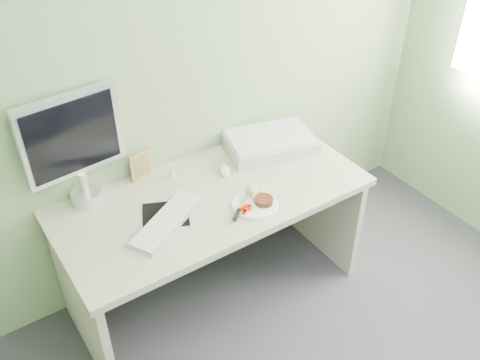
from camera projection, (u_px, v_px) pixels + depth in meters
wall_back at (168, 56)px, 2.61m from camera, size 3.50×0.00×3.50m
desk at (213, 221)px, 2.84m from camera, size 1.60×0.75×0.73m
plate at (254, 204)px, 2.66m from camera, size 0.23×0.23×0.01m
steak at (264, 200)px, 2.65m from camera, size 0.11×0.11×0.03m
potato_pile at (253, 192)px, 2.68m from camera, size 0.10×0.08×0.06m
carrot_heap at (247, 208)px, 2.60m from camera, size 0.06×0.06×0.03m
steak_knife at (239, 211)px, 2.59m from camera, size 0.17×0.15×0.02m
mousepad at (166, 214)px, 2.60m from camera, size 0.29×0.27×0.00m
keyboard at (167, 221)px, 2.54m from camera, size 0.45×0.34×0.02m
computer_mouse at (225, 170)px, 2.87m from camera, size 0.09×0.12×0.04m
photo_frame at (141, 166)px, 2.80m from camera, size 0.13×0.04×0.16m
eyedrop_bottle at (172, 173)px, 2.83m from camera, size 0.02×0.02×0.07m
scanner at (270, 143)px, 3.05m from camera, size 0.56×0.44×0.08m
monitor at (74, 145)px, 2.50m from camera, size 0.49×0.15×0.59m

